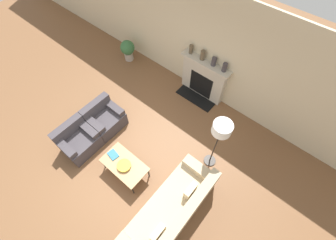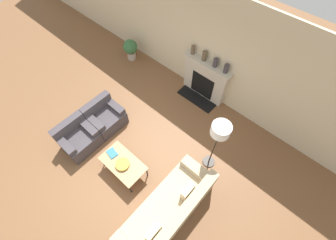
{
  "view_description": "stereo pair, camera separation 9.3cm",
  "coord_description": "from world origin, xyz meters",
  "px_view_note": "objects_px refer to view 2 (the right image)",
  "views": [
    {
      "loc": [
        2.21,
        -0.95,
        5.06
      ],
      "look_at": [
        0.27,
        1.36,
        0.45
      ],
      "focal_mm": 24.0,
      "sensor_mm": 36.0,
      "label": 1
    },
    {
      "loc": [
        2.28,
        -0.89,
        5.06
      ],
      "look_at": [
        0.27,
        1.36,
        0.45
      ],
      "focal_mm": 24.0,
      "sensor_mm": 36.0,
      "label": 2
    }
  ],
  "objects_px": {
    "potted_plant": "(130,48)",
    "armchair_far": "(105,117)",
    "book": "(112,153)",
    "floor_lamp": "(220,133)",
    "fireplace": "(205,80)",
    "mantel_vase_center_left": "(204,56)",
    "mantel_vase_right": "(226,69)",
    "armchair_near": "(78,138)",
    "coffee_table": "(123,164)",
    "bowl": "(122,164)",
    "couch": "(169,211)",
    "mantel_vase_center_right": "(215,63)",
    "mantel_vase_left": "(193,50)"
  },
  "relations": [
    {
      "from": "mantel_vase_right",
      "to": "couch",
      "type": "bearing_deg",
      "value": -72.83
    },
    {
      "from": "mantel_vase_center_left",
      "to": "mantel_vase_right",
      "type": "relative_size",
      "value": 1.12
    },
    {
      "from": "floor_lamp",
      "to": "armchair_far",
      "type": "bearing_deg",
      "value": -161.53
    },
    {
      "from": "coffee_table",
      "to": "bowl",
      "type": "distance_m",
      "value": 0.08
    },
    {
      "from": "fireplace",
      "to": "armchair_near",
      "type": "relative_size",
      "value": 1.69
    },
    {
      "from": "armchair_far",
      "to": "bowl",
      "type": "relative_size",
      "value": 2.7
    },
    {
      "from": "floor_lamp",
      "to": "mantel_vase_center_left",
      "type": "relative_size",
      "value": 6.46
    },
    {
      "from": "armchair_far",
      "to": "bowl",
      "type": "height_order",
      "value": "armchair_far"
    },
    {
      "from": "book",
      "to": "floor_lamp",
      "type": "xyz_separation_m",
      "value": [
        1.68,
        1.46,
        0.95
      ]
    },
    {
      "from": "mantel_vase_center_right",
      "to": "potted_plant",
      "type": "bearing_deg",
      "value": -173.14
    },
    {
      "from": "book",
      "to": "mantel_vase_right",
      "type": "relative_size",
      "value": 1.19
    },
    {
      "from": "floor_lamp",
      "to": "potted_plant",
      "type": "bearing_deg",
      "value": 162.3
    },
    {
      "from": "bowl",
      "to": "book",
      "type": "height_order",
      "value": "bowl"
    },
    {
      "from": "fireplace",
      "to": "bowl",
      "type": "bearing_deg",
      "value": -88.05
    },
    {
      "from": "couch",
      "to": "floor_lamp",
      "type": "bearing_deg",
      "value": -177.6
    },
    {
      "from": "bowl",
      "to": "armchair_far",
      "type": "bearing_deg",
      "value": 156.43
    },
    {
      "from": "potted_plant",
      "to": "armchair_far",
      "type": "bearing_deg",
      "value": -58.08
    },
    {
      "from": "mantel_vase_right",
      "to": "armchair_near",
      "type": "bearing_deg",
      "value": -117.78
    },
    {
      "from": "couch",
      "to": "armchair_far",
      "type": "height_order",
      "value": "couch"
    },
    {
      "from": "armchair_near",
      "to": "bowl",
      "type": "bearing_deg",
      "value": -80.32
    },
    {
      "from": "fireplace",
      "to": "floor_lamp",
      "type": "bearing_deg",
      "value": -48.89
    },
    {
      "from": "couch",
      "to": "mantel_vase_center_right",
      "type": "distance_m",
      "value": 3.53
    },
    {
      "from": "couch",
      "to": "coffee_table",
      "type": "xyz_separation_m",
      "value": [
        -1.4,
        0.06,
        0.08
      ]
    },
    {
      "from": "mantel_vase_center_left",
      "to": "potted_plant",
      "type": "relative_size",
      "value": 0.37
    },
    {
      "from": "mantel_vase_left",
      "to": "mantel_vase_center_left",
      "type": "distance_m",
      "value": 0.36
    },
    {
      "from": "armchair_near",
      "to": "armchair_far",
      "type": "bearing_deg",
      "value": 0.0
    },
    {
      "from": "potted_plant",
      "to": "mantel_vase_left",
      "type": "bearing_deg",
      "value": 9.06
    },
    {
      "from": "floor_lamp",
      "to": "mantel_vase_center_right",
      "type": "relative_size",
      "value": 7.34
    },
    {
      "from": "mantel_vase_center_left",
      "to": "mantel_vase_center_right",
      "type": "bearing_deg",
      "value": 0.0
    },
    {
      "from": "armchair_near",
      "to": "mantel_vase_center_right",
      "type": "bearing_deg",
      "value": -23.52
    },
    {
      "from": "mantel_vase_left",
      "to": "potted_plant",
      "type": "xyz_separation_m",
      "value": [
        -2.13,
        -0.34,
        -0.9
      ]
    },
    {
      "from": "fireplace",
      "to": "bowl",
      "type": "height_order",
      "value": "fireplace"
    },
    {
      "from": "bowl",
      "to": "mantel_vase_right",
      "type": "bearing_deg",
      "value": 82.83
    },
    {
      "from": "armchair_far",
      "to": "book",
      "type": "bearing_deg",
      "value": -119.94
    },
    {
      "from": "fireplace",
      "to": "book",
      "type": "bearing_deg",
      "value": -95.16
    },
    {
      "from": "fireplace",
      "to": "potted_plant",
      "type": "bearing_deg",
      "value": -172.95
    },
    {
      "from": "armchair_far",
      "to": "floor_lamp",
      "type": "distance_m",
      "value": 3.03
    },
    {
      "from": "fireplace",
      "to": "armchair_far",
      "type": "xyz_separation_m",
      "value": [
        -1.27,
        -2.51,
        -0.29
      ]
    },
    {
      "from": "book",
      "to": "mantel_vase_left",
      "type": "xyz_separation_m",
      "value": [
        -0.22,
        3.09,
        0.85
      ]
    },
    {
      "from": "armchair_near",
      "to": "floor_lamp",
      "type": "bearing_deg",
      "value": -57.15
    },
    {
      "from": "armchair_near",
      "to": "mantel_vase_center_right",
      "type": "height_order",
      "value": "mantel_vase_center_right"
    },
    {
      "from": "potted_plant",
      "to": "coffee_table",
      "type": "bearing_deg",
      "value": -45.53
    },
    {
      "from": "coffee_table",
      "to": "armchair_far",
      "type": "bearing_deg",
      "value": 157.01
    },
    {
      "from": "couch",
      "to": "bowl",
      "type": "xyz_separation_m",
      "value": [
        -1.36,
        0.03,
        0.15
      ]
    },
    {
      "from": "armchair_near",
      "to": "mantel_vase_right",
      "type": "bearing_deg",
      "value": -27.78
    },
    {
      "from": "armchair_near",
      "to": "mantel_vase_left",
      "type": "bearing_deg",
      "value": -12.9
    },
    {
      "from": "potted_plant",
      "to": "floor_lamp",
      "type": "bearing_deg",
      "value": -17.7
    },
    {
      "from": "mantel_vase_left",
      "to": "mantel_vase_right",
      "type": "height_order",
      "value": "mantel_vase_left"
    },
    {
      "from": "mantel_vase_center_right",
      "to": "mantel_vase_center_left",
      "type": "bearing_deg",
      "value": 180.0
    },
    {
      "from": "fireplace",
      "to": "mantel_vase_left",
      "type": "height_order",
      "value": "mantel_vase_left"
    }
  ]
}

